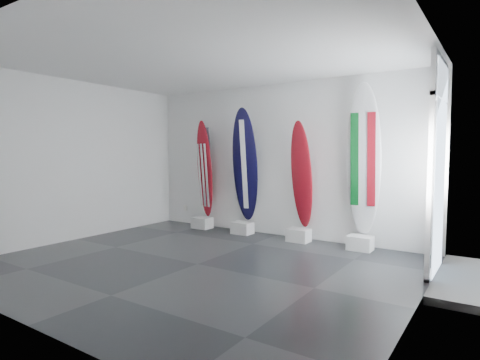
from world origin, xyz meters
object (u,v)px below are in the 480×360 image
Objects in this scene: surfboard_usa at (205,169)px; surfboard_italy at (364,160)px; surfboard_navy at (245,165)px; surfboard_swiss at (302,175)px.

surfboard_usa is 3.45m from surfboard_italy.
surfboard_swiss is (1.25, 0.00, -0.15)m from surfboard_navy.
surfboard_italy reaches higher than surfboard_swiss.
surfboard_usa is at bearing 166.50° from surfboard_navy.
surfboard_italy is (3.45, 0.00, 0.24)m from surfboard_usa.
surfboard_italy is (2.39, 0.00, 0.14)m from surfboard_navy.
surfboard_navy reaches higher than surfboard_swiss.
surfboard_navy is 1.26m from surfboard_swiss.
surfboard_usa is 1.06m from surfboard_navy.
surfboard_swiss is 1.18m from surfboard_italy.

